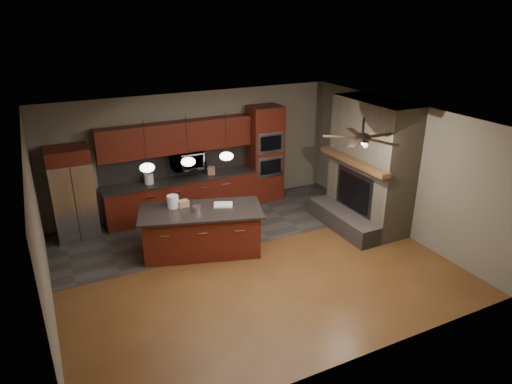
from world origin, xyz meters
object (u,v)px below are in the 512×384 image
white_bucket (173,201)px  paint_can (197,209)px  cardboard_box (183,204)px  microwave (188,160)px  counter_bucket (149,179)px  refrigerator (73,193)px  counter_box (211,171)px  kitchen_island (202,231)px  oven_tower (265,154)px  paint_tray (223,205)px

white_bucket → paint_can: bearing=-47.5°
paint_can → cardboard_box: cardboard_box is taller
microwave → paint_can: (-0.49, -1.99, -0.32)m
counter_bucket → paint_can: bearing=-77.0°
microwave → refrigerator: (-2.55, -0.13, -0.32)m
paint_can → counter_box: counter_box is taller
microwave → counter_bucket: (-0.94, -0.05, -0.28)m
paint_can → cardboard_box: bearing=117.1°
white_bucket → cardboard_box: size_ratio=1.20×
refrigerator → kitchen_island: (2.14, -1.83, -0.52)m
refrigerator → cardboard_box: refrigerator is taller
cardboard_box → oven_tower: bearing=24.5°
kitchen_island → paint_tray: bearing=17.2°
refrigerator → counter_bucket: bearing=2.9°
kitchen_island → counter_box: bearing=80.2°
kitchen_island → paint_tray: 0.67m
microwave → counter_bucket: 0.98m
paint_tray → refrigerator: bearing=169.4°
kitchen_island → counter_bucket: size_ratio=11.10×
microwave → paint_tray: microwave is taller
oven_tower → paint_can: bearing=-142.0°
oven_tower → paint_can: oven_tower is taller
counter_box → oven_tower: bearing=26.0°
kitchen_island → white_bucket: 0.81m
paint_tray → paint_can: bearing=-152.7°
paint_tray → cardboard_box: (-0.73, 0.30, 0.05)m
white_bucket → counter_bucket: white_bucket is taller
microwave → counter_box: 0.62m
oven_tower → paint_tray: oven_tower is taller
oven_tower → paint_tray: (-1.91, -1.90, -0.25)m
kitchen_island → counter_bucket: 2.05m
kitchen_island → paint_tray: size_ratio=7.11×
kitchen_island → counter_bucket: counter_bucket is taller
counter_bucket → cardboard_box: bearing=-80.1°
white_bucket → counter_bucket: size_ratio=1.06×
paint_can → cardboard_box: (-0.17, 0.33, 0.01)m
oven_tower → white_bucket: (-2.82, -1.54, -0.15)m
white_bucket → paint_can: white_bucket is taller
white_bucket → paint_can: size_ratio=1.47×
microwave → oven_tower: bearing=-1.7°
counter_box → paint_can: bearing=-94.1°
cardboard_box → refrigerator: bearing=134.3°
counter_box → paint_tray: bearing=-79.7°
kitchen_island → paint_can: paint_can is taller
paint_can → counter_box: (1.02, 1.89, 0.02)m
refrigerator → oven_tower: bearing=0.9°
paint_can → counter_box: bearing=61.5°
kitchen_island → white_bucket: white_bucket is taller
oven_tower → paint_tray: 2.70m
paint_tray → cardboard_box: size_ratio=1.77×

